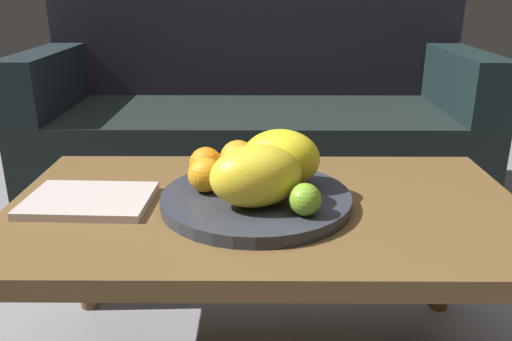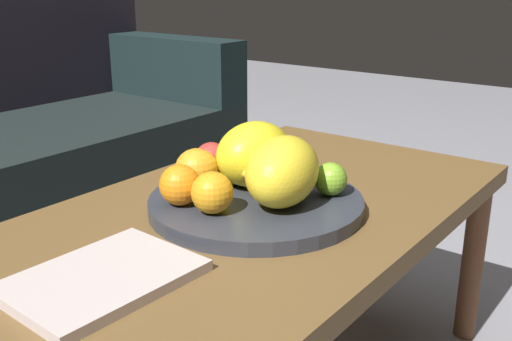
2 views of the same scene
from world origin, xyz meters
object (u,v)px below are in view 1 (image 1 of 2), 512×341
object	(u,v)px
coffee_table	(266,224)
banana_bunch	(269,170)
melon_smaller_beside	(256,176)
orange_left	(206,164)
fruit_bowl	(256,199)
orange_front	(205,175)
melon_large_front	(281,159)
couch	(255,126)
orange_right	(238,158)
apple_left	(305,199)
magazine	(89,200)
apple_front	(274,156)

from	to	relation	value
coffee_table	banana_bunch	bearing A→B (deg)	83.20
melon_smaller_beside	orange_left	bearing A→B (deg)	128.12
fruit_bowl	orange_front	xyz separation A→B (m)	(-0.10, 0.01, 0.05)
fruit_bowl	orange_front	size ratio (longest dim) A/B	5.42
melon_large_front	couch	bearing A→B (deg)	93.39
banana_bunch	orange_right	bearing A→B (deg)	152.83
fruit_bowl	melon_large_front	xyz separation A→B (m)	(0.05, 0.04, 0.07)
apple_left	magazine	world-z (taller)	apple_left
banana_bunch	magazine	world-z (taller)	banana_bunch
coffee_table	banana_bunch	world-z (taller)	banana_bunch
melon_smaller_beside	orange_right	distance (m)	0.17
orange_left	apple_left	world-z (taller)	orange_left
magazine	melon_large_front	bearing A→B (deg)	7.92
fruit_bowl	melon_smaller_beside	xyz separation A→B (m)	(0.00, -0.06, 0.07)
orange_left	couch	bearing A→B (deg)	84.40
coffee_table	banana_bunch	xyz separation A→B (m)	(0.01, 0.06, 0.10)
orange_front	orange_left	size ratio (longest dim) A/B	0.99
fruit_bowl	orange_left	world-z (taller)	orange_left
orange_left	apple_front	world-z (taller)	orange_left
coffee_table	apple_front	distance (m)	0.17
fruit_bowl	apple_left	bearing A→B (deg)	-47.86
orange_right	banana_bunch	world-z (taller)	orange_right
coffee_table	orange_right	distance (m)	0.16
couch	apple_left	distance (m)	1.20
apple_front	melon_large_front	bearing A→B (deg)	-83.14
orange_front	orange_right	xyz separation A→B (m)	(0.06, 0.10, 0.00)
apple_left	orange_right	bearing A→B (deg)	122.28
melon_smaller_beside	orange_front	world-z (taller)	melon_smaller_beside
fruit_bowl	banana_bunch	world-z (taller)	banana_bunch
coffee_table	orange_right	size ratio (longest dim) A/B	13.20
coffee_table	magazine	distance (m)	0.37
orange_right	orange_left	bearing A→B (deg)	-160.59
couch	orange_left	size ratio (longest dim) A/B	23.69
apple_left	magazine	bearing A→B (deg)	166.51
melon_smaller_beside	orange_left	xyz separation A→B (m)	(-0.11, 0.14, -0.02)
coffee_table	orange_right	bearing A→B (deg)	122.87
coffee_table	orange_front	distance (m)	0.16
melon_large_front	orange_front	world-z (taller)	melon_large_front
melon_large_front	banana_bunch	size ratio (longest dim) A/B	0.94
melon_smaller_beside	orange_left	size ratio (longest dim) A/B	2.48
coffee_table	apple_front	size ratio (longest dim) A/B	15.39
fruit_bowl	apple_front	distance (m)	0.15
couch	melon_large_front	distance (m)	1.06
melon_smaller_beside	banana_bunch	size ratio (longest dim) A/B	1.03
apple_front	banana_bunch	bearing A→B (deg)	-99.92
orange_front	apple_front	distance (m)	0.19
coffee_table	magazine	size ratio (longest dim) A/B	4.23
fruit_bowl	magazine	xyz separation A→B (m)	(-0.34, 0.00, -0.00)
orange_front	melon_smaller_beside	bearing A→B (deg)	-32.93
couch	melon_large_front	size ratio (longest dim) A/B	10.52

